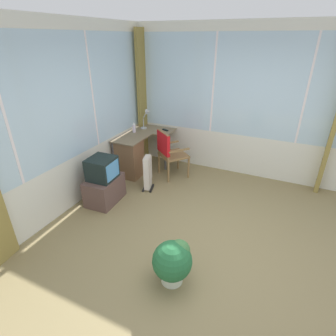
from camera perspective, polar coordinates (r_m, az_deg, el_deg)
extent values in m
cube|color=olive|center=(3.75, 9.69, -16.85)|extent=(5.64, 5.77, 0.06)
cube|color=silver|center=(4.54, -20.50, -3.07)|extent=(4.64, 0.06, 0.81)
cube|color=silver|center=(4.10, -23.44, 13.01)|extent=(4.54, 0.06, 1.80)
cube|color=silver|center=(4.02, -26.25, 26.73)|extent=(4.64, 0.06, 0.18)
cube|color=white|center=(3.64, -32.20, 9.63)|extent=(0.04, 0.07, 1.80)
cube|color=white|center=(4.64, -16.41, 15.46)|extent=(0.04, 0.07, 1.80)
cube|color=silver|center=(5.49, 16.87, 2.67)|extent=(0.06, 4.77, 0.81)
cube|color=silver|center=(5.13, 18.84, 16.11)|extent=(0.06, 4.68, 1.80)
cube|color=silver|center=(5.06, 20.66, 27.12)|extent=(0.06, 4.77, 0.18)
cube|color=white|center=(5.10, 27.92, 14.45)|extent=(0.07, 0.04, 1.80)
cube|color=white|center=(5.28, 9.93, 17.34)|extent=(0.07, 0.04, 1.80)
cube|color=olive|center=(5.80, -5.52, 14.74)|extent=(0.32, 0.09, 2.69)
cube|color=#79674C|center=(5.41, -6.48, 7.35)|extent=(1.26, 0.52, 0.02)
cube|color=#79674C|center=(5.52, -0.73, 7.93)|extent=(0.52, 0.32, 0.02)
cube|color=brown|center=(5.24, -8.47, 1.99)|extent=(0.40, 0.48, 0.73)
cylinder|color=#4C4C51|center=(5.43, -0.59, 3.24)|extent=(0.04, 0.04, 0.74)
cylinder|color=#4C4C51|center=(5.22, -11.61, 1.66)|extent=(0.04, 0.04, 0.74)
cylinder|color=#B2B7BC|center=(5.70, -5.28, 8.66)|extent=(0.13, 0.13, 0.02)
cylinder|color=#B2B7BC|center=(5.67, -5.33, 9.68)|extent=(0.02, 0.02, 0.19)
cylinder|color=#B2B7BC|center=(5.65, -4.89, 11.67)|extent=(0.03, 0.11, 0.18)
cone|color=#B2B7BC|center=(5.66, -4.29, 12.13)|extent=(0.12, 0.11, 0.12)
cube|color=black|center=(5.54, -0.60, 8.26)|extent=(0.10, 0.16, 0.02)
cylinder|color=silver|center=(5.45, -7.38, 8.48)|extent=(0.06, 0.06, 0.16)
cone|color=white|center=(5.42, -7.44, 9.57)|extent=(0.06, 0.06, 0.06)
cylinder|color=olive|center=(5.19, 4.47, 0.04)|extent=(0.04, 0.04, 0.42)
cylinder|color=olive|center=(5.54, 2.22, 1.87)|extent=(0.04, 0.04, 0.42)
cylinder|color=olive|center=(5.00, 0.09, -0.94)|extent=(0.04, 0.04, 0.42)
cylinder|color=olive|center=(5.36, -1.95, 1.02)|extent=(0.04, 0.04, 0.42)
cube|color=olive|center=(5.17, 1.23, 2.84)|extent=(0.68, 0.68, 0.04)
cube|color=olive|center=(4.98, -1.01, 5.15)|extent=(0.30, 0.36, 0.48)
cube|color=red|center=(4.97, -1.01, 5.41)|extent=(0.34, 0.39, 0.41)
cube|color=olive|center=(4.92, 2.41, 3.82)|extent=(0.36, 0.31, 0.03)
cube|color=olive|center=(5.28, 0.17, 5.49)|extent=(0.36, 0.31, 0.03)
cube|color=brown|center=(4.56, -13.59, -4.58)|extent=(0.67, 0.48, 0.44)
cube|color=black|center=(4.37, -14.14, -0.08)|extent=(0.44, 0.42, 0.36)
cube|color=#4E96D6|center=(4.26, -11.89, -0.53)|extent=(0.34, 0.03, 0.28)
cube|color=#262628|center=(4.54, -12.92, -0.96)|extent=(0.27, 0.24, 0.07)
cube|color=silver|center=(4.65, -4.75, -1.56)|extent=(0.05, 0.10, 0.62)
cube|color=silver|center=(4.68, -4.63, -1.32)|extent=(0.05, 0.10, 0.62)
cube|color=silver|center=(4.72, -4.52, -1.09)|extent=(0.05, 0.10, 0.62)
cube|color=silver|center=(4.75, -4.41, -0.85)|extent=(0.05, 0.10, 0.62)
cube|color=silver|center=(4.79, -4.29, -0.63)|extent=(0.05, 0.10, 0.62)
cube|color=silver|center=(4.83, -4.18, -0.40)|extent=(0.05, 0.10, 0.62)
cube|color=black|center=(4.88, -3.53, -4.40)|extent=(0.27, 0.10, 0.03)
cube|color=black|center=(4.91, -5.13, -4.26)|extent=(0.27, 0.10, 0.03)
cube|color=silver|center=(4.85, -4.09, 0.14)|extent=(0.07, 0.10, 0.43)
cylinder|color=beige|center=(3.26, 0.87, -22.39)|extent=(0.25, 0.25, 0.14)
sphere|color=#236337|center=(3.08, 0.91, -19.50)|extent=(0.45, 0.45, 0.45)
sphere|color=#3F763F|center=(3.06, 2.45, -17.47)|extent=(0.25, 0.25, 0.25)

